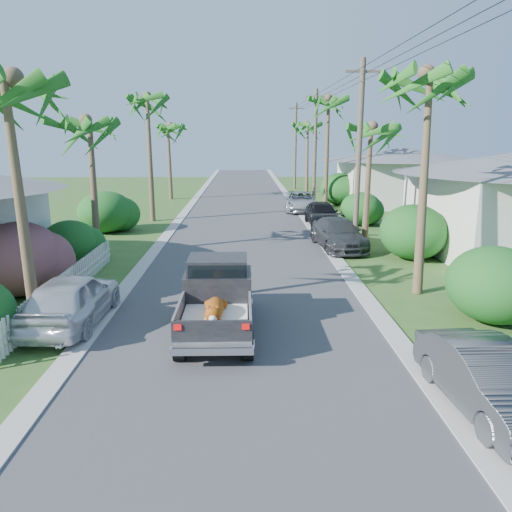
{
  "coord_description": "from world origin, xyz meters",
  "views": [
    {
      "loc": [
        0.1,
        -11.14,
        5.44
      ],
      "look_at": [
        0.51,
        5.82,
        1.4
      ],
      "focal_mm": 35.0,
      "sensor_mm": 36.0,
      "label": 1
    }
  ],
  "objects_px": {
    "palm_r_b": "(371,127)",
    "utility_pole_d": "(295,146)",
    "palm_l_c": "(147,97)",
    "palm_r_d": "(308,124)",
    "parked_car_rd": "(301,202)",
    "palm_r_a": "(432,75)",
    "utility_pole_c": "(315,149)",
    "palm_l_a": "(7,80)",
    "palm_l_b": "(89,121)",
    "palm_l_d": "(168,126)",
    "parked_car_rn": "(488,380)",
    "parked_car_ln": "(72,299)",
    "pickup_truck": "(218,294)",
    "parked_car_rm": "(338,234)",
    "house_right_far": "(400,179)",
    "utility_pole_b": "(359,155)",
    "palm_r_c": "(329,99)",
    "parked_car_rf": "(322,214)"
  },
  "relations": [
    {
      "from": "parked_car_rd",
      "to": "palm_r_b",
      "type": "height_order",
      "value": "palm_r_b"
    },
    {
      "from": "pickup_truck",
      "to": "palm_l_b",
      "type": "bearing_deg",
      "value": 123.3
    },
    {
      "from": "parked_car_rf",
      "to": "parked_car_ln",
      "type": "relative_size",
      "value": 0.97
    },
    {
      "from": "parked_car_ln",
      "to": "house_right_far",
      "type": "bearing_deg",
      "value": -121.88
    },
    {
      "from": "parked_car_rf",
      "to": "palm_r_a",
      "type": "bearing_deg",
      "value": -85.52
    },
    {
      "from": "palm_r_a",
      "to": "utility_pole_c",
      "type": "xyz_separation_m",
      "value": [
        -0.7,
        22.0,
        -2.82
      ]
    },
    {
      "from": "palm_l_b",
      "to": "palm_l_d",
      "type": "xyz_separation_m",
      "value": [
        0.3,
        22.0,
        0.29
      ]
    },
    {
      "from": "parked_car_ln",
      "to": "palm_r_c",
      "type": "distance_m",
      "value": 26.61
    },
    {
      "from": "palm_l_a",
      "to": "palm_r_d",
      "type": "relative_size",
      "value": 1.03
    },
    {
      "from": "palm_r_a",
      "to": "palm_r_c",
      "type": "xyz_separation_m",
      "value": [
        -0.1,
        20.0,
        0.69
      ]
    },
    {
      "from": "parked_car_rn",
      "to": "palm_r_b",
      "type": "relative_size",
      "value": 0.57
    },
    {
      "from": "parked_car_rd",
      "to": "palm_l_a",
      "type": "bearing_deg",
      "value": -110.99
    },
    {
      "from": "parked_car_rn",
      "to": "parked_car_ln",
      "type": "bearing_deg",
      "value": 149.29
    },
    {
      "from": "pickup_truck",
      "to": "utility_pole_b",
      "type": "bearing_deg",
      "value": 58.7
    },
    {
      "from": "palm_r_b",
      "to": "utility_pole_d",
      "type": "height_order",
      "value": "utility_pole_d"
    },
    {
      "from": "parked_car_rm",
      "to": "palm_r_a",
      "type": "height_order",
      "value": "palm_r_a"
    },
    {
      "from": "palm_r_b",
      "to": "utility_pole_d",
      "type": "distance_m",
      "value": 28.05
    },
    {
      "from": "palm_r_a",
      "to": "utility_pole_c",
      "type": "relative_size",
      "value": 0.97
    },
    {
      "from": "palm_r_b",
      "to": "palm_l_b",
      "type": "bearing_deg",
      "value": -167.38
    },
    {
      "from": "parked_car_rf",
      "to": "utility_pole_c",
      "type": "xyz_separation_m",
      "value": [
        0.6,
        8.12,
        3.84
      ]
    },
    {
      "from": "pickup_truck",
      "to": "utility_pole_b",
      "type": "xyz_separation_m",
      "value": [
        6.28,
        10.32,
        3.59
      ]
    },
    {
      "from": "parked_car_rm",
      "to": "palm_l_a",
      "type": "bearing_deg",
      "value": -142.55
    },
    {
      "from": "palm_l_a",
      "to": "palm_l_d",
      "type": "relative_size",
      "value": 1.06
    },
    {
      "from": "house_right_far",
      "to": "parked_car_rf",
      "type": "bearing_deg",
      "value": -128.34
    },
    {
      "from": "parked_car_rn",
      "to": "parked_car_rd",
      "type": "distance_m",
      "value": 28.29
    },
    {
      "from": "palm_l_c",
      "to": "house_right_far",
      "type": "xyz_separation_m",
      "value": [
        19.0,
        8.0,
        -5.79
      ]
    },
    {
      "from": "utility_pole_c",
      "to": "palm_l_d",
      "type": "bearing_deg",
      "value": 153.62
    },
    {
      "from": "palm_l_a",
      "to": "palm_l_b",
      "type": "bearing_deg",
      "value": 93.81
    },
    {
      "from": "palm_l_c",
      "to": "palm_r_d",
      "type": "relative_size",
      "value": 1.15
    },
    {
      "from": "palm_r_b",
      "to": "palm_r_a",
      "type": "bearing_deg",
      "value": -91.91
    },
    {
      "from": "parked_car_rm",
      "to": "house_right_far",
      "type": "distance_m",
      "value": 18.68
    },
    {
      "from": "parked_car_rm",
      "to": "palm_l_b",
      "type": "distance_m",
      "value": 12.87
    },
    {
      "from": "palm_l_d",
      "to": "palm_l_c",
      "type": "bearing_deg",
      "value": -87.61
    },
    {
      "from": "parked_car_rf",
      "to": "utility_pole_c",
      "type": "height_order",
      "value": "utility_pole_c"
    },
    {
      "from": "parked_car_rf",
      "to": "parked_car_ln",
      "type": "bearing_deg",
      "value": -121.5
    },
    {
      "from": "palm_r_b",
      "to": "palm_l_a",
      "type": "bearing_deg",
      "value": -136.85
    },
    {
      "from": "palm_r_c",
      "to": "utility_pole_c",
      "type": "height_order",
      "value": "palm_r_c"
    },
    {
      "from": "parked_car_rd",
      "to": "palm_l_a",
      "type": "height_order",
      "value": "palm_l_a"
    },
    {
      "from": "parked_car_ln",
      "to": "palm_r_d",
      "type": "distance_m",
      "value": 39.21
    },
    {
      "from": "palm_l_c",
      "to": "pickup_truck",
      "type": "bearing_deg",
      "value": -74.59
    },
    {
      "from": "palm_r_a",
      "to": "pickup_truck",
      "type": "bearing_deg",
      "value": -154.53
    },
    {
      "from": "house_right_far",
      "to": "utility_pole_c",
      "type": "distance_m",
      "value": 8.06
    },
    {
      "from": "palm_r_b",
      "to": "utility_pole_c",
      "type": "relative_size",
      "value": 0.8
    },
    {
      "from": "palm_l_c",
      "to": "palm_r_b",
      "type": "height_order",
      "value": "palm_l_c"
    },
    {
      "from": "parked_car_rm",
      "to": "palm_r_b",
      "type": "distance_m",
      "value": 5.79
    },
    {
      "from": "parked_car_rn",
      "to": "parked_car_ln",
      "type": "height_order",
      "value": "parked_car_ln"
    },
    {
      "from": "house_right_far",
      "to": "pickup_truck",
      "type": "bearing_deg",
      "value": -116.59
    },
    {
      "from": "pickup_truck",
      "to": "parked_car_ln",
      "type": "distance_m",
      "value": 4.34
    },
    {
      "from": "parked_car_rm",
      "to": "utility_pole_b",
      "type": "height_order",
      "value": "utility_pole_b"
    },
    {
      "from": "parked_car_rd",
      "to": "palm_r_b",
      "type": "xyz_separation_m",
      "value": [
        2.2,
        -11.23,
        5.23
      ]
    }
  ]
}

